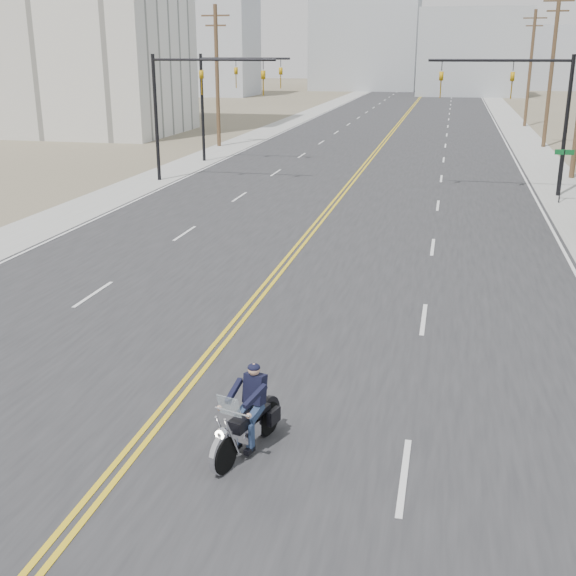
# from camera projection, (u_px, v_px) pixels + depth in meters

# --- Properties ---
(road) EXTENTS (20.00, 200.00, 0.01)m
(road) POSITION_uv_depth(u_px,v_px,m) (399.00, 124.00, 74.89)
(road) COLOR #303033
(road) RESTS_ON ground
(sidewalk_left) EXTENTS (3.00, 200.00, 0.01)m
(sidewalk_left) POSITION_uv_depth(u_px,v_px,m) (291.00, 122.00, 77.27)
(sidewalk_left) COLOR #A5A5A0
(sidewalk_left) RESTS_ON ground
(sidewalk_right) EXTENTS (3.00, 200.00, 0.01)m
(sidewalk_right) POSITION_uv_depth(u_px,v_px,m) (514.00, 126.00, 72.51)
(sidewalk_right) COLOR #A5A5A0
(sidewalk_right) RESTS_ON ground
(traffic_mast_left) EXTENTS (7.10, 0.26, 7.00)m
(traffic_mast_left) POSITION_uv_depth(u_px,v_px,m) (189.00, 93.00, 39.97)
(traffic_mast_left) COLOR black
(traffic_mast_left) RESTS_ON ground
(traffic_mast_right) EXTENTS (7.10, 0.26, 7.00)m
(traffic_mast_right) POSITION_uv_depth(u_px,v_px,m) (527.00, 97.00, 36.26)
(traffic_mast_right) COLOR black
(traffic_mast_right) RESTS_ON ground
(traffic_mast_far) EXTENTS (6.10, 0.26, 7.00)m
(traffic_mast_far) POSITION_uv_depth(u_px,v_px,m) (226.00, 87.00, 47.48)
(traffic_mast_far) COLOR black
(traffic_mast_far) RESTS_ON ground
(street_sign) EXTENTS (0.90, 0.06, 2.62)m
(street_sign) POSITION_uv_depth(u_px,v_px,m) (563.00, 167.00, 35.00)
(street_sign) COLOR black
(street_sign) RESTS_ON ground
(utility_pole_d) EXTENTS (2.20, 0.30, 11.50)m
(utility_pole_d) POSITION_uv_depth(u_px,v_px,m) (552.00, 67.00, 54.68)
(utility_pole_d) COLOR brown
(utility_pole_d) RESTS_ON ground
(utility_pole_e) EXTENTS (2.20, 0.30, 11.00)m
(utility_pole_e) POSITION_uv_depth(u_px,v_px,m) (530.00, 67.00, 70.52)
(utility_pole_e) COLOR brown
(utility_pole_e) RESTS_ON ground
(utility_pole_left) EXTENTS (2.20, 0.30, 10.50)m
(utility_pole_left) POSITION_uv_depth(u_px,v_px,m) (217.00, 74.00, 55.37)
(utility_pole_left) COLOR brown
(utility_pole_left) RESTS_ON ground
(haze_bldg_a) EXTENTS (14.00, 12.00, 22.00)m
(haze_bldg_a) POSITION_uv_depth(u_px,v_px,m) (211.00, 27.00, 120.45)
(haze_bldg_a) COLOR #B7BCC6
(haze_bldg_a) RESTS_ON ground
(haze_bldg_b) EXTENTS (18.00, 14.00, 14.00)m
(haze_bldg_b) POSITION_uv_depth(u_px,v_px,m) (473.00, 53.00, 122.07)
(haze_bldg_b) COLOR #ADB2B7
(haze_bldg_b) RESTS_ON ground
(haze_bldg_d) EXTENTS (20.00, 15.00, 26.00)m
(haze_bldg_d) POSITION_uv_depth(u_px,v_px,m) (367.00, 20.00, 138.25)
(haze_bldg_d) COLOR #ADB2B7
(haze_bldg_d) RESTS_ON ground
(haze_bldg_e) EXTENTS (14.00, 14.00, 12.00)m
(haze_bldg_e) POSITION_uv_depth(u_px,v_px,m) (559.00, 58.00, 142.04)
(haze_bldg_e) COLOR #B7BCC6
(haze_bldg_e) RESTS_ON ground
(haze_bldg_f) EXTENTS (12.00, 12.00, 16.00)m
(haze_bldg_f) POSITION_uv_depth(u_px,v_px,m) (162.00, 47.00, 138.40)
(haze_bldg_f) COLOR #ADB2B7
(haze_bldg_f) RESTS_ON ground
(motorcyclist) EXTENTS (1.48, 2.33, 1.68)m
(motorcyclist) POSITION_uv_depth(u_px,v_px,m) (246.00, 412.00, 13.18)
(motorcyclist) COLOR black
(motorcyclist) RESTS_ON ground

